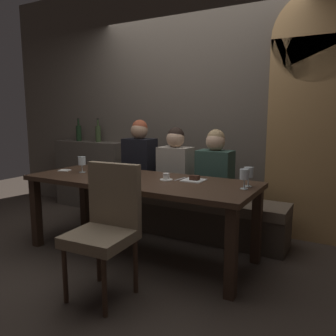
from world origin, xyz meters
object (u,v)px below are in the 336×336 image
at_px(dessert_plate, 194,179).
at_px(wine_glass_near_left, 249,173).
at_px(wine_glass_end_right, 244,175).
at_px(dining_table, 139,188).
at_px(wine_glass_far_right, 82,162).
at_px(wine_bottle_pale_label, 98,133).
at_px(diner_redhead, 140,157).
at_px(diner_far_end, 215,167).
at_px(banquette_bench, 174,212).
at_px(diner_bearded, 175,163).
at_px(espresso_cup, 166,177).
at_px(chair_near_side, 106,222).
at_px(wine_bottle_dark_red, 79,133).
at_px(fork_on_table, 180,179).

bearing_deg(dessert_plate, wine_glass_near_left, 0.75).
bearing_deg(wine_glass_end_right, dining_table, -176.66).
bearing_deg(wine_glass_far_right, wine_bottle_pale_label, 122.89).
height_order(diner_redhead, diner_far_end, diner_redhead).
xyz_separation_m(dining_table, banquette_bench, (0.00, 0.70, -0.42)).
xyz_separation_m(banquette_bench, dessert_plate, (0.49, -0.54, 0.53)).
xyz_separation_m(dining_table, diner_bearded, (0.02, 0.69, 0.15)).
bearing_deg(wine_glass_near_left, diner_bearded, 151.58).
bearing_deg(dining_table, banquette_bench, 90.00).
height_order(dining_table, wine_glass_end_right, wine_glass_end_right).
bearing_deg(diner_bearded, banquette_bench, 150.34).
bearing_deg(diner_far_end, wine_glass_far_right, -149.85).
height_order(diner_redhead, espresso_cup, diner_redhead).
height_order(banquette_bench, wine_glass_end_right, wine_glass_end_right).
bearing_deg(wine_bottle_pale_label, diner_far_end, -10.87).
distance_m(chair_near_side, wine_bottle_pale_label, 2.43).
relative_size(dining_table, wine_glass_far_right, 13.41).
xyz_separation_m(diner_redhead, wine_bottle_dark_red, (-1.27, 0.33, 0.23)).
distance_m(diner_far_end, wine_bottle_pale_label, 1.93).
xyz_separation_m(chair_near_side, diner_far_end, (0.29, 1.41, 0.24)).
distance_m(wine_glass_end_right, wine_glass_far_right, 1.70).
bearing_deg(dessert_plate, diner_far_end, 90.67).
relative_size(wine_bottle_dark_red, wine_glass_near_left, 1.99).
bearing_deg(wine_glass_near_left, wine_bottle_dark_red, 162.29).
distance_m(banquette_bench, espresso_cup, 0.87).
relative_size(dining_table, diner_bearded, 2.95).
relative_size(chair_near_side, diner_redhead, 1.19).
relative_size(wine_bottle_dark_red, dessert_plate, 1.72).
distance_m(diner_bearded, diner_far_end, 0.47).
bearing_deg(dessert_plate, diner_bearded, 131.76).
height_order(wine_glass_end_right, wine_glass_near_left, same).
height_order(dining_table, wine_glass_near_left, wine_glass_near_left).
bearing_deg(diner_far_end, wine_bottle_dark_red, 171.08).
xyz_separation_m(diner_far_end, wine_glass_far_right, (-1.19, -0.69, 0.06)).
height_order(banquette_bench, dessert_plate, dessert_plate).
bearing_deg(chair_near_side, diner_redhead, 114.88).
relative_size(wine_bottle_pale_label, dessert_plate, 1.72).
xyz_separation_m(wine_bottle_pale_label, fork_on_table, (1.74, -0.89, -0.33)).
bearing_deg(espresso_cup, wine_glass_near_left, 7.55).
relative_size(wine_bottle_pale_label, espresso_cup, 2.72).
relative_size(wine_bottle_pale_label, fork_on_table, 1.92).
height_order(chair_near_side, wine_bottle_pale_label, wine_bottle_pale_label).
relative_size(wine_bottle_dark_red, wine_glass_end_right, 1.99).
distance_m(diner_redhead, diner_bearded, 0.49).
bearing_deg(banquette_bench, fork_on_table, -57.18).
relative_size(diner_bearded, wine_bottle_dark_red, 2.29).
xyz_separation_m(wine_glass_far_right, espresso_cup, (0.96, 0.07, -0.09)).
distance_m(diner_bearded, wine_glass_end_right, 1.16).
relative_size(banquette_bench, chair_near_side, 2.55).
bearing_deg(banquette_bench, wine_glass_near_left, -28.44).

